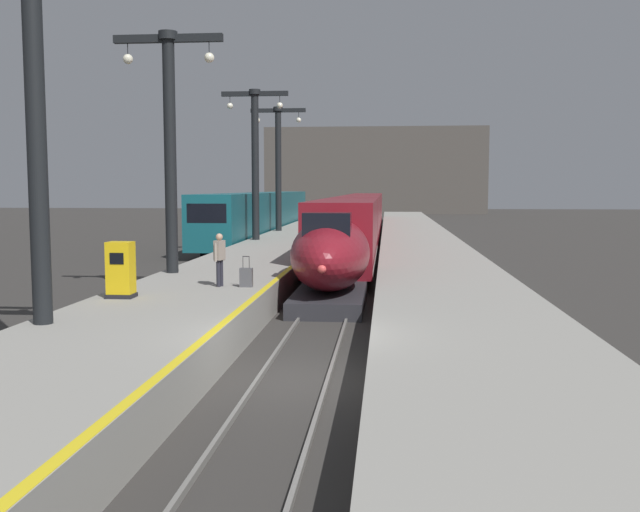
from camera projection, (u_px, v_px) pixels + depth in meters
name	position (u px, v px, depth m)	size (l,w,h in m)	color
ground_plane	(294.00, 381.00, 15.53)	(260.00, 260.00, 0.00)	#33302D
platform_left	(279.00, 253.00, 40.39)	(4.80, 110.00, 1.05)	gray
platform_right	(424.00, 254.00, 39.64)	(4.80, 110.00, 1.05)	gray
platform_left_safety_stripe	(319.00, 244.00, 40.13)	(0.20, 107.80, 0.01)	yellow
rail_main_left	(341.00, 257.00, 42.85)	(0.08, 110.00, 0.12)	slate
rail_main_right	(366.00, 257.00, 42.71)	(0.08, 110.00, 0.12)	slate
rail_secondary_left	(208.00, 256.00, 43.60)	(0.08, 110.00, 0.12)	slate
rail_secondary_right	(232.00, 256.00, 43.46)	(0.08, 110.00, 0.12)	slate
highspeed_train_main	(358.00, 220.00, 49.64)	(2.92, 57.09, 3.60)	maroon
regional_train_adjacent	(262.00, 213.00, 58.22)	(2.85, 36.60, 3.80)	#145660
station_column_near	(35.00, 46.00, 15.94)	(4.00, 0.68, 10.40)	black
station_column_mid	(170.00, 128.00, 26.00)	(4.00, 0.68, 8.71)	black
station_column_far	(255.00, 150.00, 42.84)	(4.00, 0.68, 8.95)	black
station_column_distant	(278.00, 156.00, 51.95)	(4.00, 0.68, 8.94)	black
passenger_near_edge	(220.00, 255.00, 22.67)	(0.32, 0.55, 1.69)	#23232D
rolling_suitcase	(246.00, 277.00, 22.63)	(0.40, 0.22, 0.98)	#4C4C51
ticket_machine_yellow	(121.00, 272.00, 20.38)	(0.76, 0.62, 1.60)	yellow
terminus_back_wall	(375.00, 170.00, 115.97)	(36.00, 2.00, 14.00)	#4C4742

